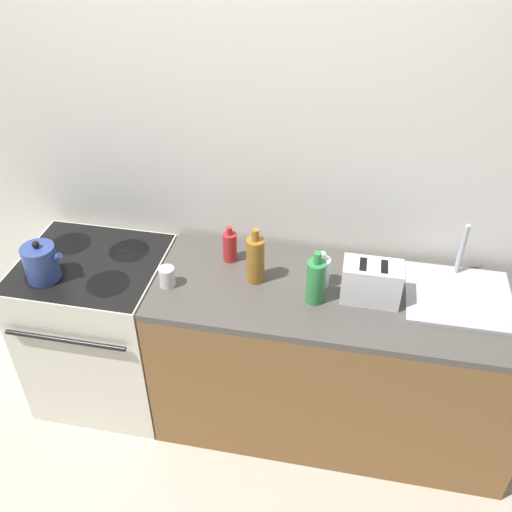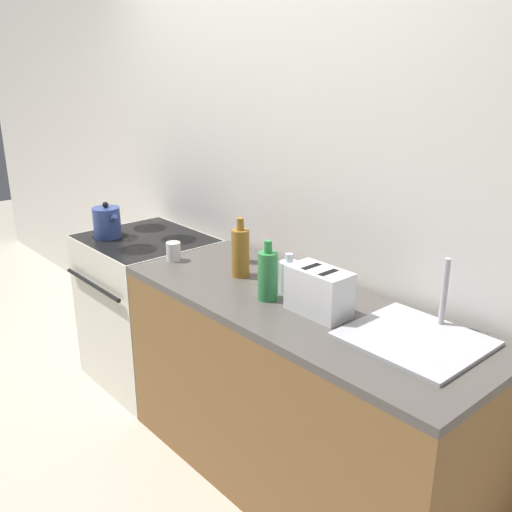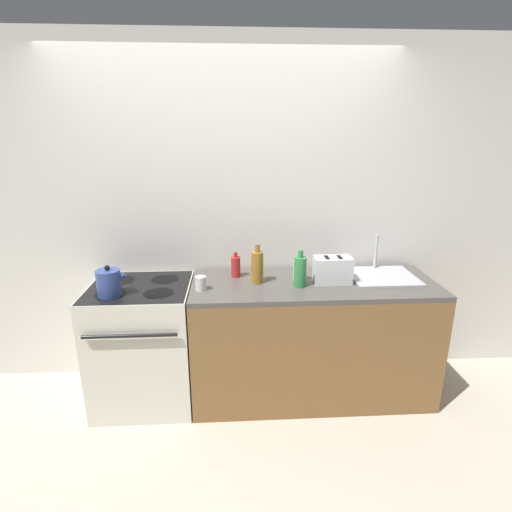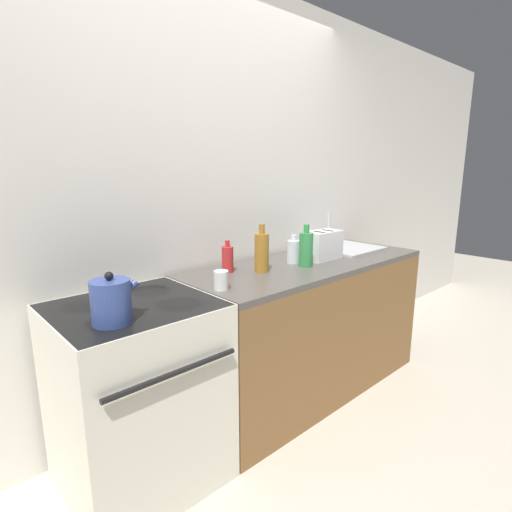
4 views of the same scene
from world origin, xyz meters
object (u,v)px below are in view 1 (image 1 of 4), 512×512
Objects in this scene: bottle_green at (316,281)px; bottle_amber at (255,259)px; kettle at (41,263)px; bottle_clear at (321,272)px; bottle_red at (230,246)px; stove at (103,327)px; cup_white at (167,277)px; toaster at (371,282)px.

bottle_amber is at bearing 162.55° from bottle_green.
kettle is 1.00m from bottle_amber.
kettle is at bearing -171.06° from bottle_clear.
bottle_red is at bearing 20.50° from kettle.
bottle_red is at bearing 13.46° from stove.
kettle reaches higher than stove.
cup_white is at bearing -11.25° from stove.
bottle_clear is 0.47m from bottle_red.
bottle_red is at bearing 45.97° from cup_white.
stove is 4.29× the size of kettle.
cup_white is (-0.69, -0.14, -0.03)m from bottle_clear.
stove is 1.25m from bottle_green.
kettle is (-0.15, -0.15, 0.53)m from stove.
cup_white reaches higher than stove.
bottle_green is at bearing -17.45° from bottle_amber.
stove is at bearing -177.28° from bottle_clear.
toaster reaches higher than bottle_clear.
cup_white is (0.44, -0.09, 0.49)m from stove.
toaster is at bearing 5.23° from cup_white.
kettle reaches higher than bottle_clear.
cup_white is at bearing -134.03° from bottle_red.
bottle_green is at bearing -3.04° from stove.
bottle_green is at bearing -26.60° from bottle_red.
bottle_amber reaches higher than cup_white.
bottle_amber is (-0.29, 0.09, 0.01)m from bottle_green.
stove is 1.46m from toaster.
bottle_red reaches higher than cup_white.
cup_white is (-0.24, -0.25, -0.03)m from bottle_red.
bottle_green is (1.27, 0.09, 0.02)m from kettle.
bottle_clear is at bearing 2.72° from stove.
bottle_red is (0.83, 0.31, -0.01)m from kettle.
bottle_amber is 1.50× the size of bottle_red.
bottle_red is at bearing 166.61° from bottle_clear.
bottle_red is 1.95× the size of cup_white.
cup_white is (-0.39, -0.12, -0.07)m from bottle_amber.
stove is at bearing 44.10° from kettle.
bottle_clear reaches higher than stove.
cup_white is at bearing -168.57° from bottle_clear.
bottle_green is at bearing -166.70° from toaster.
kettle is 0.80× the size of toaster.
bottle_amber is 0.31m from bottle_clear.
bottle_green is at bearing 2.30° from cup_white.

